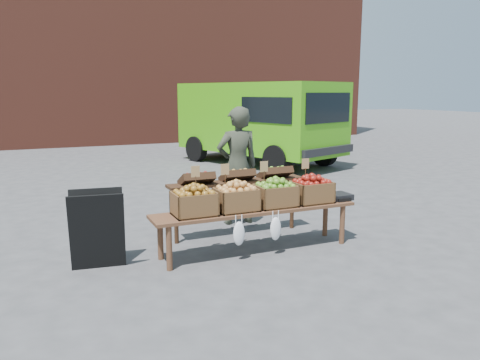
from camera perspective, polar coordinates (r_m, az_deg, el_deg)
name	(u,v)px	position (r m, az deg, el deg)	size (l,w,h in m)	color
ground	(237,249)	(6.21, -0.31, -8.38)	(80.00, 80.00, 0.00)	#48484B
brick_building	(87,17)	(20.72, -18.16, 18.41)	(24.00, 4.00, 10.00)	brown
delivery_van	(258,124)	(13.41, 2.27, 6.86)	(2.33, 5.09, 2.28)	#43A310
vendor	(237,166)	(7.19, -0.31, 1.73)	(0.66, 0.43, 1.81)	#313629
chalkboard_sign	(97,229)	(5.68, -17.01, -5.76)	(0.61, 0.34, 0.93)	black
back_table	(237,200)	(6.63, -0.35, -2.45)	(2.10, 0.44, 1.04)	#311D10
display_bench	(256,230)	(6.04, 1.94, -6.08)	(2.70, 0.56, 0.57)	#53321F
crate_golden_apples	(194,204)	(5.63, -5.62, -2.89)	(0.50, 0.40, 0.28)	#A06C15
crate_russet_pears	(236,199)	(5.82, -0.47, -2.39)	(0.50, 0.40, 0.28)	#AE963F
crate_red_apples	(275,196)	(6.06, 4.31, -1.91)	(0.50, 0.40, 0.28)	#3F7916
crate_green_apples	(311,192)	(6.33, 8.70, -1.45)	(0.50, 0.40, 0.28)	#631206
weighing_scale	(337,196)	(6.59, 11.79, -1.97)	(0.34, 0.30, 0.08)	black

